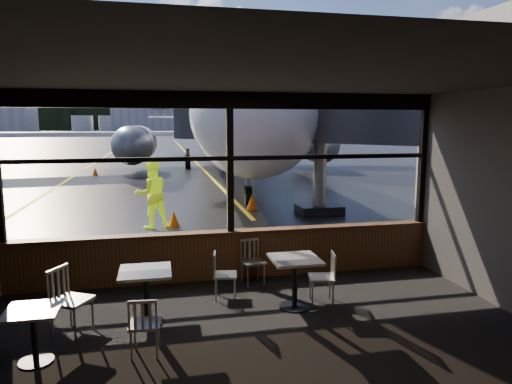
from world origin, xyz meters
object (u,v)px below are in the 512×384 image
object	(u,v)px
cafe_table_left	(34,336)
jet_bridge	(315,145)
chair_near_n	(253,262)
chair_near_e	(322,278)
cone_nose	(252,201)
cafe_table_mid	(146,297)
chair_mid_s	(145,325)
chair_near_w	(225,275)
chair_mid_w	(72,301)
cafe_table_near	(295,283)
airliner	(226,75)
cone_extra	(174,219)
ground_crew	(152,194)
cone_wing	(95,172)

from	to	relation	value
cafe_table_left	jet_bridge	bearing A→B (deg)	51.42
chair_near_n	chair_near_e	bearing A→B (deg)	119.52
cone_nose	cafe_table_mid	bearing A→B (deg)	-111.37
chair_near_e	chair_mid_s	xyz separation A→B (m)	(-2.79, -1.13, -0.03)
chair_near_w	chair_mid_w	size ratio (longest dim) A/B	0.84
jet_bridge	cafe_table_mid	size ratio (longest dim) A/B	12.67
cafe_table_near	cafe_table_left	distance (m)	3.75
airliner	chair_near_n	distance (m)	22.08
chair_near_n	cone_extra	size ratio (longest dim) A/B	1.78
cafe_table_near	ground_crew	world-z (taller)	ground_crew
cafe_table_mid	chair_mid_s	bearing A→B (deg)	-89.63
chair_near_e	ground_crew	distance (m)	6.86
chair_near_n	cone_nose	world-z (taller)	chair_near_n
cone_wing	cone_extra	distance (m)	14.71
airliner	cone_extra	xyz separation A→B (m)	(-3.91, -16.09, -5.71)
chair_mid_w	cone_nose	world-z (taller)	chair_mid_w
chair_near_e	cone_wing	bearing A→B (deg)	28.64
cafe_table_mid	cafe_table_left	bearing A→B (deg)	-146.99
cafe_table_mid	ground_crew	size ratio (longest dim) A/B	0.43
cafe_table_near	chair_near_e	world-z (taller)	chair_near_e
cafe_table_near	chair_near_n	world-z (taller)	cafe_table_near
jet_bridge	chair_mid_w	bearing A→B (deg)	-129.78
jet_bridge	chair_near_e	world-z (taller)	jet_bridge
cafe_table_left	cone_nose	bearing A→B (deg)	63.62
cafe_table_left	cone_nose	size ratio (longest dim) A/B	1.25
jet_bridge	chair_mid_s	world-z (taller)	jet_bridge
chair_mid_s	chair_near_e	bearing A→B (deg)	27.54
chair_near_n	airliner	bearing A→B (deg)	-106.28
airliner	chair_mid_s	xyz separation A→B (m)	(-4.51, -23.48, -5.54)
airliner	chair_mid_s	size ratio (longest dim) A/B	48.27
jet_bridge	cone_extra	distance (m)	5.01
ground_crew	cone_wing	world-z (taller)	ground_crew
chair_near_w	cone_extra	size ratio (longest dim) A/B	1.75
chair_near_n	chair_mid_w	xyz separation A→B (m)	(-2.89, -1.47, 0.07)
chair_mid_s	cone_extra	distance (m)	7.42
cafe_table_near	cone_nose	distance (m)	8.54
cafe_table_left	chair_near_w	bearing A→B (deg)	31.36
airliner	cone_extra	world-z (taller)	airliner
jet_bridge	cone_extra	size ratio (longest dim) A/B	22.48
cafe_table_left	chair_near_n	bearing A→B (deg)	34.39
chair_near_e	cone_wing	distance (m)	21.33
chair_mid_w	cone_nose	distance (m)	9.73
cafe_table_near	jet_bridge	bearing A→B (deg)	68.41
airliner	cafe_table_mid	xyz separation A→B (m)	(-4.52, -22.55, -5.53)
cafe_table_left	ground_crew	size ratio (longest dim) A/B	0.36
chair_mid_s	cone_nose	size ratio (longest dim) A/B	1.45
airliner	cone_nose	world-z (taller)	airliner
cone_nose	airliner	bearing A→B (deg)	85.22
chair_mid_w	jet_bridge	bearing A→B (deg)	169.90
airliner	cafe_table_near	bearing A→B (deg)	-90.75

